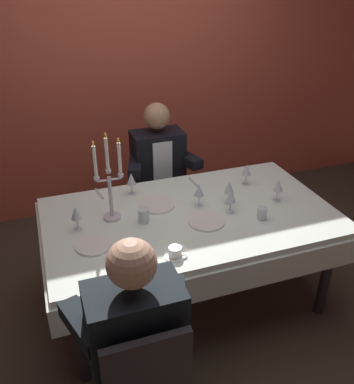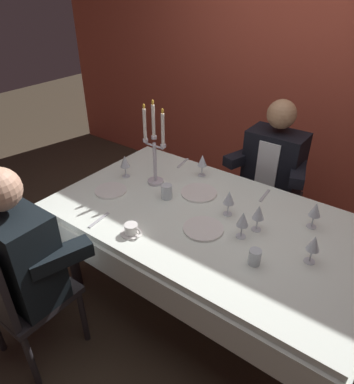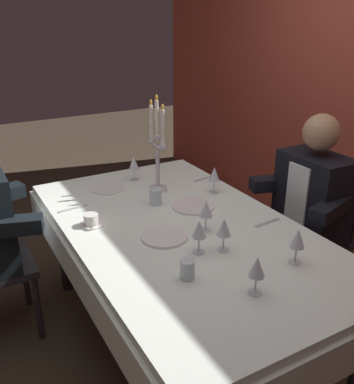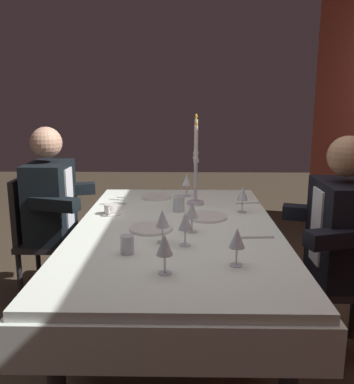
# 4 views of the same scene
# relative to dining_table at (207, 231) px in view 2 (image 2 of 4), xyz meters

# --- Properties ---
(ground_plane) EXTENTS (12.00, 12.00, 0.00)m
(ground_plane) POSITION_rel_dining_table_xyz_m (0.00, 0.00, -0.62)
(ground_plane) COLOR #413628
(back_wall) EXTENTS (6.00, 0.12, 2.70)m
(back_wall) POSITION_rel_dining_table_xyz_m (0.00, 1.66, 0.73)
(back_wall) COLOR #C9523C
(back_wall) RESTS_ON ground_plane
(dining_table) EXTENTS (1.94, 1.14, 0.74)m
(dining_table) POSITION_rel_dining_table_xyz_m (0.00, 0.00, 0.00)
(dining_table) COLOR white
(dining_table) RESTS_ON ground_plane
(candelabra) EXTENTS (0.19, 0.11, 0.59)m
(candelabra) POSITION_rel_dining_table_xyz_m (-0.50, 0.12, 0.36)
(candelabra) COLOR silver
(candelabra) RESTS_ON dining_table
(dinner_plate_0) EXTENTS (0.21, 0.21, 0.01)m
(dinner_plate_0) POSITION_rel_dining_table_xyz_m (-0.67, -0.15, 0.13)
(dinner_plate_0) COLOR white
(dinner_plate_0) RESTS_ON dining_table
(dinner_plate_1) EXTENTS (0.24, 0.24, 0.01)m
(dinner_plate_1) POSITION_rel_dining_table_xyz_m (-0.18, 0.18, 0.13)
(dinner_plate_1) COLOR white
(dinner_plate_1) RESTS_ON dining_table
(dinner_plate_2) EXTENTS (0.23, 0.23, 0.01)m
(dinner_plate_2) POSITION_rel_dining_table_xyz_m (0.06, -0.13, 0.13)
(dinner_plate_2) COLOR white
(dinner_plate_2) RESTS_ON dining_table
(wine_glass_0) EXTENTS (0.07, 0.07, 0.16)m
(wine_glass_0) POSITION_rel_dining_table_xyz_m (0.63, -0.03, 0.23)
(wine_glass_0) COLOR silver
(wine_glass_0) RESTS_ON dining_table
(wine_glass_1) EXTENTS (0.07, 0.07, 0.16)m
(wine_glass_1) POSITION_rel_dining_table_xyz_m (0.26, -0.06, 0.23)
(wine_glass_1) COLOR silver
(wine_glass_1) RESTS_ON dining_table
(wine_glass_2) EXTENTS (0.07, 0.07, 0.16)m
(wine_glass_2) POSITION_rel_dining_table_xyz_m (-0.30, 0.40, 0.23)
(wine_glass_2) COLOR silver
(wine_glass_2) RESTS_ON dining_table
(wine_glass_3) EXTENTS (0.07, 0.07, 0.16)m
(wine_glass_3) POSITION_rel_dining_table_xyz_m (0.09, 0.08, 0.23)
(wine_glass_3) COLOR silver
(wine_glass_3) RESTS_ON dining_table
(wine_glass_4) EXTENTS (0.07, 0.07, 0.16)m
(wine_glass_4) POSITION_rel_dining_table_xyz_m (-0.73, 0.06, 0.23)
(wine_glass_4) COLOR silver
(wine_glass_4) RESTS_ON dining_table
(wine_glass_5) EXTENTS (0.07, 0.07, 0.16)m
(wine_glass_5) POSITION_rel_dining_table_xyz_m (0.30, 0.05, 0.24)
(wine_glass_5) COLOR silver
(wine_glass_5) RESTS_ON dining_table
(wine_glass_6) EXTENTS (0.07, 0.07, 0.16)m
(wine_glass_6) POSITION_rel_dining_table_xyz_m (0.54, 0.26, 0.23)
(wine_glass_6) COLOR silver
(wine_glass_6) RESTS_ON dining_table
(water_tumbler_0) EXTENTS (0.06, 0.06, 0.08)m
(water_tumbler_0) POSITION_rel_dining_table_xyz_m (0.41, -0.21, 0.16)
(water_tumbler_0) COLOR silver
(water_tumbler_0) RESTS_ON dining_table
(water_tumbler_1) EXTENTS (0.07, 0.07, 0.09)m
(water_tumbler_1) POSITION_rel_dining_table_xyz_m (-0.32, 0.01, 0.17)
(water_tumbler_1) COLOR silver
(water_tumbler_1) RESTS_ON dining_table
(coffee_cup_0) EXTENTS (0.13, 0.12, 0.06)m
(coffee_cup_0) POSITION_rel_dining_table_xyz_m (-0.25, -0.40, 0.15)
(coffee_cup_0) COLOR white
(coffee_cup_0) RESTS_ON dining_table
(fork_0) EXTENTS (0.04, 0.17, 0.01)m
(fork_0) POSITION_rel_dining_table_xyz_m (-0.52, 0.47, 0.12)
(fork_0) COLOR #B7B7BC
(fork_0) RESTS_ON dining_table
(fork_1) EXTENTS (0.03, 0.17, 0.01)m
(fork_1) POSITION_rel_dining_table_xyz_m (-0.49, -0.43, 0.12)
(fork_1) COLOR #B7B7BC
(fork_1) RESTS_ON dining_table
(spoon_2) EXTENTS (0.03, 0.17, 0.01)m
(spoon_2) POSITION_rel_dining_table_xyz_m (0.18, 0.41, 0.12)
(spoon_2) COLOR #B7B7BC
(spoon_2) RESTS_ON dining_table
(seated_diner_0) EXTENTS (0.63, 0.48, 1.24)m
(seated_diner_0) POSITION_rel_dining_table_xyz_m (-0.60, -0.89, 0.11)
(seated_diner_0) COLOR #262427
(seated_diner_0) RESTS_ON ground_plane
(seated_diner_1) EXTENTS (0.63, 0.48, 1.24)m
(seated_diner_1) POSITION_rel_dining_table_xyz_m (0.04, 0.89, 0.11)
(seated_diner_1) COLOR #262427
(seated_diner_1) RESTS_ON ground_plane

